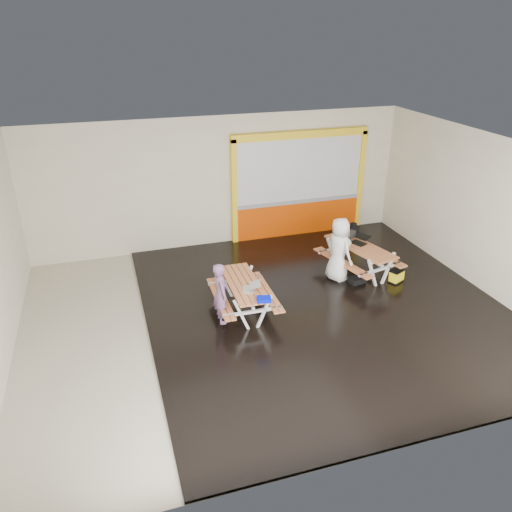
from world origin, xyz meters
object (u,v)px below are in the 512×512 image
object	(u,v)px
toolbox	(349,235)
person_left	(221,293)
laptop_left	(251,288)
picnic_table_left	(244,290)
person_right	(339,250)
laptop_right	(360,241)
fluke_bag	(397,276)
dark_case	(357,280)
picnic_table_right	(359,253)
backpack	(353,232)
blue_pouch	(264,299)

from	to	relation	value
toolbox	person_left	bearing A→B (deg)	-155.06
toolbox	laptop_left	bearing A→B (deg)	-150.74
picnic_table_left	toolbox	size ratio (longest dim) A/B	4.47
person_right	laptop_right	world-z (taller)	person_right
person_right	fluke_bag	distance (m)	1.51
dark_case	fluke_bag	world-z (taller)	fluke_bag
picnic_table_right	fluke_bag	bearing A→B (deg)	-47.31
person_right	toolbox	xyz separation A→B (m)	(0.57, 0.62, 0.05)
backpack	picnic_table_right	bearing A→B (deg)	-108.25
picnic_table_left	fluke_bag	bearing A→B (deg)	2.76
blue_pouch	dark_case	bearing A→B (deg)	24.91
person_left	fluke_bag	xyz separation A→B (m)	(4.37, 0.52, -0.56)
picnic_table_left	person_right	xyz separation A→B (m)	(2.54, 0.75, 0.25)
laptop_right	toolbox	distance (m)	0.36
blue_pouch	fluke_bag	bearing A→B (deg)	15.72
picnic_table_left	toolbox	world-z (taller)	toolbox
picnic_table_left	toolbox	xyz separation A→B (m)	(3.11, 1.37, 0.29)
picnic_table_right	person_left	xyz separation A→B (m)	(-3.73, -1.21, 0.17)
dark_case	fluke_bag	distance (m)	0.94
blue_pouch	fluke_bag	distance (m)	3.81
picnic_table_left	fluke_bag	distance (m)	3.82
laptop_left	laptop_right	bearing A→B (deg)	23.43
fluke_bag	picnic_table_right	bearing A→B (deg)	132.69
picnic_table_right	person_left	world-z (taller)	person_left
picnic_table_left	person_left	xyz separation A→B (m)	(-0.57, -0.34, 0.20)
fluke_bag	dark_case	bearing A→B (deg)	164.98
picnic_table_left	person_left	world-z (taller)	person_left
dark_case	fluke_bag	size ratio (longest dim) A/B	0.85
person_left	backpack	xyz separation A→B (m)	(4.05, 2.21, -0.06)
blue_pouch	toolbox	world-z (taller)	toolbox
toolbox	backpack	xyz separation A→B (m)	(0.38, 0.50, -0.15)
person_right	dark_case	bearing A→B (deg)	-147.02
picnic_table_left	laptop_left	bearing A→B (deg)	-79.99
backpack	person_left	bearing A→B (deg)	-151.45
toolbox	picnic_table_left	bearing A→B (deg)	-156.14
fluke_bag	person_left	bearing A→B (deg)	-173.23
laptop_right	dark_case	world-z (taller)	laptop_right
picnic_table_right	laptop_left	world-z (taller)	laptop_left
dark_case	picnic_table_right	bearing A→B (deg)	59.90
picnic_table_right	person_right	size ratio (longest dim) A/B	1.39
laptop_right	person_right	bearing A→B (deg)	-157.49
toolbox	dark_case	xyz separation A→B (m)	(-0.21, -0.95, -0.73)
backpack	dark_case	size ratio (longest dim) A/B	1.27
person_right	laptop_left	world-z (taller)	person_right
laptop_right	blue_pouch	distance (m)	3.59
laptop_left	fluke_bag	xyz separation A→B (m)	(3.74, 0.52, -0.58)
picnic_table_right	backpack	world-z (taller)	backpack
picnic_table_right	laptop_left	xyz separation A→B (m)	(-3.10, -1.21, 0.19)
toolbox	dark_case	distance (m)	1.22
laptop_right	fluke_bag	bearing A→B (deg)	-56.50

